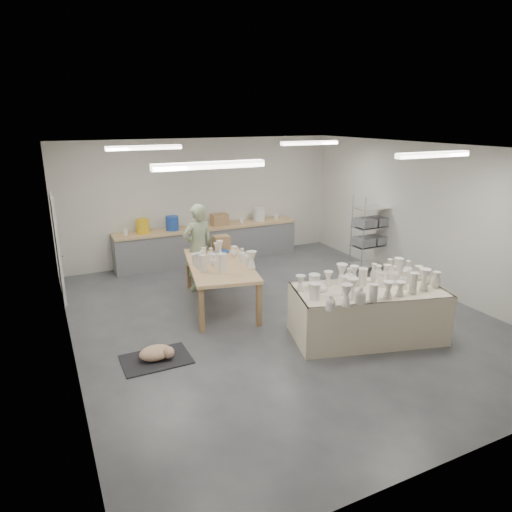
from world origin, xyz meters
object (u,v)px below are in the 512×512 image
drying_table (368,311)px  work_table (221,262)px  red_stool (195,273)px  potter (198,248)px

drying_table → work_table: (-1.63, 2.35, 0.38)m
drying_table → red_stool: bearing=132.0°
work_table → red_stool: size_ratio=6.32×
drying_table → red_stool: size_ratio=6.76×
red_stool → work_table: bearing=-83.6°
potter → drying_table: bearing=112.5°
work_table → potter: potter is taller
drying_table → potter: size_ratio=1.43×
work_table → red_stool: 1.32m
potter → red_stool: (-0.00, 0.27, -0.65)m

